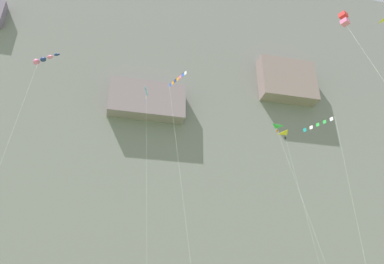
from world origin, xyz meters
TOP-DOWN VIEW (x-y plane):
  - cliff_face at (0.02, 56.62)m, footprint 180.00×23.95m
  - kite_windsock_mid_center at (-12.68, 27.32)m, footprint 3.43×4.74m
  - kite_box_mid_right at (14.26, 14.12)m, footprint 2.24×6.35m
  - kite_banner_low_center at (16.31, 23.31)m, footprint 2.40×3.49m
  - kite_delta_front_field at (14.99, 30.38)m, footprint 3.57×4.84m
  - kite_banner_low_left at (2.84, 32.34)m, footprint 2.31×7.15m
  - kite_delta_mid_left at (20.73, 38.42)m, footprint 2.73×3.02m
  - kite_diamond_near_cliff at (-0.77, 35.98)m, footprint 1.78×3.31m

SIDE VIEW (x-z plane):
  - kite_banner_low_center at x=16.31m, z-range 7.86..27.98m
  - kite_delta_front_field at x=14.99m, z-range 10.11..32.76m
  - kite_box_mid_right at x=14.26m, z-range 12.12..37.98m
  - kite_delta_mid_left at x=20.73m, z-range 12.19..38.48m
  - kite_windsock_mid_center at x=-12.68m, z-range 12.87..39.50m
  - kite_diamond_near_cliff at x=-0.77m, z-range 11.71..42.22m
  - kite_banner_low_left at x=2.84m, z-range 13.08..43.29m
  - cliff_face at x=0.02m, z-range 0.01..70.43m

